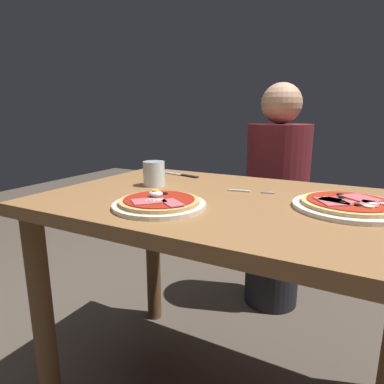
# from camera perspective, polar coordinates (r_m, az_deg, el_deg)

# --- Properties ---
(dining_table) EXTENTS (1.17, 0.76, 0.77)m
(dining_table) POSITION_cam_1_polar(r_m,az_deg,el_deg) (1.08, 6.22, -7.80)
(dining_table) COLOR olive
(dining_table) RESTS_ON ground
(pizza_foreground) EXTENTS (0.26, 0.26, 0.05)m
(pizza_foreground) POSITION_cam_1_polar(r_m,az_deg,el_deg) (0.94, -5.69, -1.88)
(pizza_foreground) COLOR silver
(pizza_foreground) RESTS_ON dining_table
(pizza_across_left) EXTENTS (0.30, 0.30, 0.03)m
(pizza_across_left) POSITION_cam_1_polar(r_m,az_deg,el_deg) (1.01, 25.46, -2.05)
(pizza_across_left) COLOR white
(pizza_across_left) RESTS_ON dining_table
(water_glass_near) EXTENTS (0.08, 0.08, 0.09)m
(water_glass_near) POSITION_cam_1_polar(r_m,az_deg,el_deg) (1.22, -6.57, 2.88)
(water_glass_near) COLOR silver
(water_glass_near) RESTS_ON dining_table
(fork) EXTENTS (0.16, 0.04, 0.00)m
(fork) POSITION_cam_1_polar(r_m,az_deg,el_deg) (1.13, 9.45, 0.14)
(fork) COLOR silver
(fork) RESTS_ON dining_table
(knife) EXTENTS (0.19, 0.06, 0.01)m
(knife) POSITION_cam_1_polar(r_m,az_deg,el_deg) (1.41, -1.64, 2.95)
(knife) COLOR silver
(knife) RESTS_ON dining_table
(diner_person) EXTENTS (0.32, 0.32, 1.18)m
(diner_person) POSITION_cam_1_polar(r_m,az_deg,el_deg) (1.80, 14.21, -2.17)
(diner_person) COLOR black
(diner_person) RESTS_ON ground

